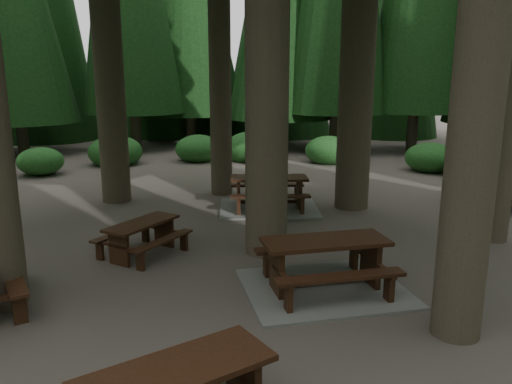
% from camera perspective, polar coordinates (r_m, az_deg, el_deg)
% --- Properties ---
extents(ground, '(80.00, 80.00, 0.00)m').
position_cam_1_polar(ground, '(10.25, -3.47, -6.87)').
color(ground, '#554C45').
rests_on(ground, ground).
extents(picnic_table_a, '(3.30, 3.07, 0.89)m').
position_cam_1_polar(picnic_table_a, '(8.48, 7.83, -9.05)').
color(picnic_table_a, gray).
rests_on(picnic_table_a, ground).
extents(picnic_table_b, '(1.72, 1.92, 0.69)m').
position_cam_1_polar(picnic_table_b, '(10.18, -12.86, -4.61)').
color(picnic_table_b, '#371710').
rests_on(picnic_table_b, ground).
extents(picnic_table_c, '(3.05, 2.72, 0.88)m').
position_cam_1_polar(picnic_table_c, '(13.39, 1.48, -0.63)').
color(picnic_table_c, gray).
rests_on(picnic_table_c, ground).
extents(picnic_table_d, '(2.15, 1.85, 0.83)m').
position_cam_1_polar(picnic_table_d, '(15.07, 25.17, 0.58)').
color(picnic_table_d, '#371710').
rests_on(picnic_table_d, ground).
extents(shrub_ring, '(23.86, 24.64, 1.49)m').
position_cam_1_polar(shrub_ring, '(10.66, 1.23, -3.78)').
color(shrub_ring, '#1B4F1C').
rests_on(shrub_ring, ground).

